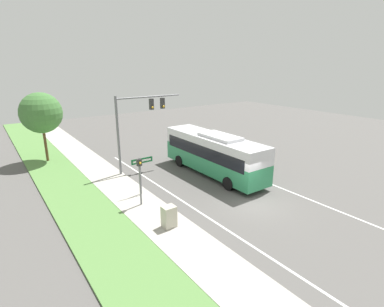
{
  "coord_description": "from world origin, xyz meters",
  "views": [
    {
      "loc": [
        -13.76,
        -12.36,
        8.91
      ],
      "look_at": [
        -0.07,
        6.82,
        1.79
      ],
      "focal_mm": 28.0,
      "sensor_mm": 36.0,
      "label": 1
    }
  ],
  "objects_px": {
    "pedestrian_signal": "(140,175)",
    "utility_cabinet": "(169,217)",
    "bus": "(213,152)",
    "street_sign": "(141,169)",
    "signal_gantry": "(137,118)"
  },
  "relations": [
    {
      "from": "signal_gantry",
      "to": "street_sign",
      "type": "distance_m",
      "value": 5.66
    },
    {
      "from": "pedestrian_signal",
      "to": "utility_cabinet",
      "type": "distance_m",
      "value": 3.7
    },
    {
      "from": "pedestrian_signal",
      "to": "bus",
      "type": "bearing_deg",
      "value": 13.92
    },
    {
      "from": "pedestrian_signal",
      "to": "utility_cabinet",
      "type": "xyz_separation_m",
      "value": [
        0.04,
        -3.41,
        -1.44
      ]
    },
    {
      "from": "bus",
      "to": "signal_gantry",
      "type": "bearing_deg",
      "value": 138.12
    },
    {
      "from": "street_sign",
      "to": "utility_cabinet",
      "type": "height_order",
      "value": "street_sign"
    },
    {
      "from": "bus",
      "to": "pedestrian_signal",
      "type": "bearing_deg",
      "value": -166.08
    },
    {
      "from": "bus",
      "to": "street_sign",
      "type": "bearing_deg",
      "value": -176.86
    },
    {
      "from": "signal_gantry",
      "to": "street_sign",
      "type": "relative_size",
      "value": 2.35
    },
    {
      "from": "street_sign",
      "to": "utility_cabinet",
      "type": "xyz_separation_m",
      "value": [
        -0.8,
        -4.92,
        -1.24
      ]
    },
    {
      "from": "pedestrian_signal",
      "to": "street_sign",
      "type": "distance_m",
      "value": 1.73
    },
    {
      "from": "pedestrian_signal",
      "to": "utility_cabinet",
      "type": "height_order",
      "value": "pedestrian_signal"
    },
    {
      "from": "bus",
      "to": "utility_cabinet",
      "type": "distance_m",
      "value": 9.26
    },
    {
      "from": "bus",
      "to": "signal_gantry",
      "type": "distance_m",
      "value": 6.85
    },
    {
      "from": "bus",
      "to": "street_sign",
      "type": "height_order",
      "value": "bus"
    }
  ]
}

